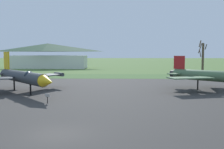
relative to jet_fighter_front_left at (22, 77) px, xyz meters
name	(u,v)px	position (x,y,z in m)	size (l,w,h in m)	color
ground_plane	(56,135)	(8.63, -17.06, -2.18)	(600.00, 600.00, 0.00)	#4C6B33
asphalt_apron	(86,98)	(8.63, -3.25, -2.15)	(83.92, 46.03, 0.05)	#383533
grass_verge_strip	(103,76)	(8.63, 25.76, -2.15)	(143.92, 12.00, 0.06)	#40612E
jet_fighter_front_left	(22,77)	(0.00, 0.00, 0.00)	(13.53, 13.91, 5.41)	#33383D
info_placard_front_left	(47,98)	(5.18, -6.82, -1.54)	(0.46, 0.27, 1.04)	black
jet_fighter_rear_center	(219,76)	(25.74, 1.90, -0.02)	(13.52, 13.08, 4.81)	#4C6B47
bare_tree_right_of_center	(203,57)	(31.62, 28.25, 2.08)	(1.93, 1.90, 8.27)	brown
visitor_building	(48,56)	(-13.36, 59.18, 2.19)	(28.28, 10.09, 8.81)	silver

